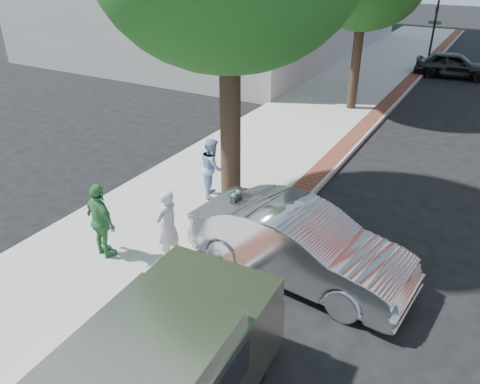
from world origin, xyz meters
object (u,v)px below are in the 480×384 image
Objects in this scene: parking_meter at (236,208)px; person_green at (101,221)px; person_officer at (213,167)px; person_gray at (167,226)px; sedan_silver at (300,244)px; bg_car at (454,65)px.

person_green is (-2.43, -1.71, -0.17)m from parking_meter.
parking_meter is 0.88× the size of person_officer.
parking_meter is at bearing 138.16° from person_gray.
sedan_silver reaches higher than bg_car.
person_gray is 0.43× the size of bg_car.
person_officer is at bearing 162.40° from bg_car.
person_green reaches higher than person_gray.
sedan_silver is 1.21× the size of bg_car.
sedan_silver is at bearing 173.17° from bg_car.
person_green reaches higher than person_officer.
sedan_silver is 20.46m from bg_car.
parking_meter is at bearing -130.00° from person_green.
person_officer is (-0.82, 3.09, -0.02)m from person_gray.
sedan_silver is at bearing 114.48° from person_gray.
person_green reaches higher than sedan_silver.
sedan_silver is at bearing -154.36° from person_officer.
parking_meter reaches higher than sedan_silver.
parking_meter is 2.76m from person_officer.
sedan_silver is (1.58, -0.04, -0.41)m from parking_meter.
person_green is at bearing -62.82° from person_gray.
sedan_silver is (4.01, 1.67, -0.24)m from person_green.
person_officer is at bearing -162.39° from person_gray.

